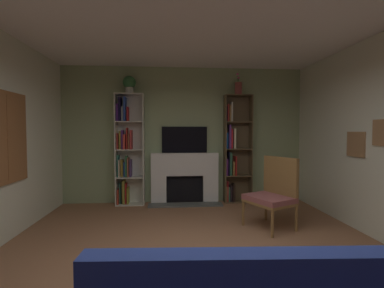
{
  "coord_description": "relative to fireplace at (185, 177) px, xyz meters",
  "views": [
    {
      "loc": [
        -0.34,
        -2.82,
        1.53
      ],
      "look_at": [
        0.0,
        1.32,
        1.34
      ],
      "focal_mm": 26.57,
      "sensor_mm": 36.0,
      "label": 1
    }
  ],
  "objects": [
    {
      "name": "vase_with_flowers",
      "position": [
        1.14,
        -0.05,
        1.89
      ],
      "size": [
        0.15,
        0.15,
        0.46
      ],
      "color": "brown",
      "rests_on": "bookshelf_right"
    },
    {
      "name": "armchair",
      "position": [
        1.31,
        -1.67,
        0.01
      ],
      "size": [
        0.79,
        0.85,
        1.12
      ],
      "color": "olive",
      "rests_on": "ground_plane"
    },
    {
      "name": "bookshelf_right",
      "position": [
        1.07,
        0.0,
        0.52
      ],
      "size": [
        0.58,
        0.28,
        2.3
      ],
      "color": "brown",
      "rests_on": "ground_plane"
    },
    {
      "name": "bookshelf_left",
      "position": [
        -1.21,
        -0.01,
        0.56
      ],
      "size": [
        0.58,
        0.32,
        2.3
      ],
      "color": "silver",
      "rests_on": "ground_plane"
    },
    {
      "name": "tv",
      "position": [
        0.0,
        0.07,
        0.79
      ],
      "size": [
        0.97,
        0.06,
        0.56
      ],
      "primitive_type": "cube",
      "color": "black",
      "rests_on": "fireplace"
    },
    {
      "name": "fireplace",
      "position": [
        0.0,
        0.0,
        0.0
      ],
      "size": [
        1.52,
        0.5,
        1.06
      ],
      "color": "white",
      "rests_on": "ground_plane"
    },
    {
      "name": "ground_plane",
      "position": [
        0.0,
        -3.19,
        -0.55
      ],
      "size": [
        7.91,
        7.91,
        0.0
      ],
      "primitive_type": "plane",
      "color": "#926445"
    },
    {
      "name": "potted_plant",
      "position": [
        -1.14,
        -0.05,
        1.95
      ],
      "size": [
        0.26,
        0.26,
        0.36
      ],
      "color": "beige",
      "rests_on": "bookshelf_left"
    },
    {
      "name": "wall_back_accent",
      "position": [
        0.0,
        0.13,
        0.89
      ],
      "size": [
        5.25,
        0.06,
        2.89
      ],
      "primitive_type": "cube",
      "color": "#95AB7B",
      "rests_on": "ground_plane"
    }
  ]
}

